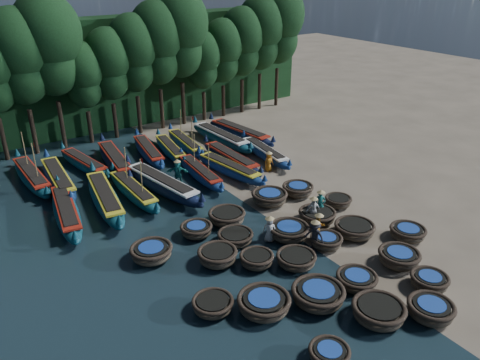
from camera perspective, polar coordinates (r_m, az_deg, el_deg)
ground at (r=28.82m, az=4.09°, el=-5.08°), size 120.00×120.00×0.00m
foliage_wall at (r=46.57m, az=-14.44°, el=12.61°), size 40.00×3.00×10.00m
coracle_1 at (r=20.05m, az=10.82°, el=-20.10°), size 1.83×1.83×0.64m
coracle_2 at (r=22.21m, az=16.53°, el=-15.14°), size 2.77×2.77×0.84m
coracle_3 at (r=23.06m, az=22.22°, el=-14.44°), size 2.56×2.56×0.82m
coracle_4 at (r=24.90m, az=22.08°, el=-11.32°), size 1.98×1.98×0.74m
coracle_5 at (r=21.83m, az=2.94°, el=-14.79°), size 2.74×2.74×0.80m
coracle_6 at (r=22.52m, az=9.50°, el=-13.64°), size 2.68×2.68×0.85m
coracle_7 at (r=23.90m, az=14.03°, el=-11.73°), size 2.04×2.04×0.73m
coracle_8 at (r=26.04m, az=18.81°, el=-8.90°), size 2.23×2.23×0.82m
coracle_9 at (r=28.51m, az=19.76°, el=-6.03°), size 2.08×2.08×0.73m
coracle_10 at (r=21.91m, az=-3.33°, el=-14.91°), size 2.31×2.31×0.66m
coracle_11 at (r=24.66m, az=2.04°, el=-9.62°), size 2.12×2.12×0.72m
coracle_12 at (r=24.83m, az=6.86°, el=-9.57°), size 2.19×2.19×0.70m
coracle_13 at (r=26.57m, az=10.46°, el=-7.31°), size 2.04×2.04×0.69m
coracle_14 at (r=27.94m, az=13.78°, el=-5.81°), size 2.78×2.78×0.77m
coracle_15 at (r=24.80m, az=-2.76°, el=-9.22°), size 2.13×2.13×0.84m
coracle_16 at (r=26.48m, az=-0.56°, el=-6.98°), size 2.40×2.40×0.69m
coracle_17 at (r=27.01m, az=5.98°, el=-6.22°), size 2.65×2.65×0.83m
coracle_18 at (r=28.88m, az=9.39°, el=-4.31°), size 2.67×2.67×0.76m
coracle_19 at (r=30.92m, az=11.88°, el=-2.54°), size 2.07×2.07×0.69m
coracle_20 at (r=25.51m, az=-10.74°, el=-8.64°), size 2.59×2.59×0.82m
coracle_21 at (r=27.23m, az=-5.34°, el=-6.04°), size 2.28×2.28×0.73m
coracle_22 at (r=28.33m, az=-1.61°, el=-4.49°), size 2.27×2.27×0.82m
coracle_23 at (r=30.60m, az=3.62°, el=-2.11°), size 2.68×2.68×0.85m
coracle_24 at (r=31.92m, az=7.06°, el=-1.14°), size 2.56×2.56×0.77m
long_boat_1 at (r=30.61m, az=-20.40°, el=-3.64°), size 2.63×8.17×1.45m
long_boat_2 at (r=31.49m, az=-16.13°, el=-2.08°), size 2.83×8.81×1.57m
long_boat_3 at (r=32.16m, az=-12.88°, el=-1.26°), size 1.38×7.73×3.28m
long_boat_4 at (r=32.49m, az=-9.49°, el=-0.50°), size 2.99×8.96×1.60m
long_boat_5 at (r=34.25m, az=-4.91°, el=0.95°), size 1.96×7.36×3.14m
long_boat_6 at (r=34.70m, az=-1.29°, el=1.41°), size 2.36×7.67×1.36m
long_boat_7 at (r=36.42m, az=-1.08°, el=2.64°), size 1.45×8.14×1.43m
long_boat_8 at (r=37.76m, az=3.04°, el=3.39°), size 2.22×7.56×1.34m
long_boat_9 at (r=36.49m, az=-24.04°, el=0.42°), size 1.68×8.36×3.55m
long_boat_10 at (r=35.32m, az=-21.26°, el=0.15°), size 2.05×8.64×1.52m
long_boat_11 at (r=37.62m, az=-18.47°, el=1.97°), size 2.50×7.40×1.32m
long_boat_12 at (r=37.31m, az=-14.98°, el=2.38°), size 2.50×8.65×1.53m
long_boat_13 at (r=38.65m, az=-11.09°, el=3.48°), size 2.59×7.73×1.38m
long_boat_14 at (r=38.83m, az=-8.46°, el=3.73°), size 2.37×7.17×1.28m
long_boat_15 at (r=39.96m, az=-6.67°, el=4.48°), size 2.11×7.41×3.16m
long_boat_16 at (r=40.84m, az=-2.35°, el=5.22°), size 1.93×8.79×1.55m
long_boat_17 at (r=41.96m, az=0.01°, el=5.80°), size 2.50×8.74×1.55m
fisherman_0 at (r=26.46m, az=3.61°, el=-5.92°), size 0.90×0.80×1.74m
fisherman_1 at (r=29.18m, az=9.76°, el=-2.80°), size 0.77×0.74×1.98m
fisherman_2 at (r=26.98m, az=9.55°, el=-5.57°), size 0.92×0.81×1.79m
fisherman_3 at (r=25.93m, az=9.07°, el=-6.68°), size 1.03×1.33×2.00m
fisherman_4 at (r=28.51m, az=8.89°, el=-3.59°), size 1.05×0.56×1.90m
fisherman_5 at (r=33.66m, az=-7.60°, el=1.07°), size 1.55×1.32×1.88m
fisherman_6 at (r=35.30m, az=3.53°, el=2.34°), size 0.79×0.56×1.71m
tree_3 at (r=40.35m, az=-25.40°, el=13.56°), size 4.92×4.92×11.60m
tree_4 at (r=40.70m, az=-22.34°, el=15.14°), size 5.34×5.34×12.58m
tree_5 at (r=41.73m, az=-18.64°, el=12.09°), size 3.68×3.68×8.68m
tree_6 at (r=42.29m, az=-15.74°, el=13.55°), size 4.09×4.09×9.65m
tree_7 at (r=42.97m, az=-12.89°, el=14.94°), size 4.51×4.51×10.63m
tree_8 at (r=43.77m, az=-10.10°, el=16.24°), size 4.92×4.92×11.60m
tree_9 at (r=44.68m, az=-7.39°, el=17.46°), size 5.34×5.34×12.58m
tree_10 at (r=46.20m, az=-4.60°, el=14.43°), size 3.68×3.68×8.68m
tree_11 at (r=47.26m, az=-2.14°, el=15.57°), size 4.09×4.09×9.65m
tree_12 at (r=48.42m, az=0.24°, el=16.62°), size 4.51×4.51×10.63m
tree_13 at (r=49.67m, az=2.52°, el=17.60°), size 4.92×4.92×11.60m
tree_14 at (r=51.00m, az=4.71°, el=18.50°), size 5.34×5.34×12.58m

